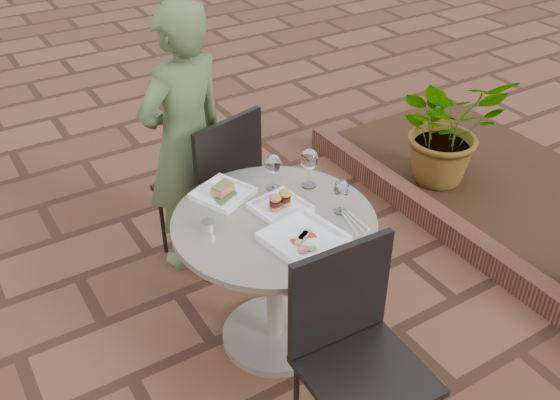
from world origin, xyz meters
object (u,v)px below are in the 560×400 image
cafe_table (274,263)px  plate_salmon (223,193)px  chair_near (353,341)px  plate_tuna (303,238)px  chair_far (217,178)px  plate_sliders (280,205)px  diner (185,142)px

cafe_table → plate_salmon: plate_salmon is taller
chair_near → plate_tuna: (0.05, 0.42, 0.20)m
chair_far → plate_sliders: bearing=74.9°
chair_far → plate_sliders: chair_far is taller
chair_near → plate_salmon: bearing=97.5°
plate_salmon → chair_near: bearing=-85.0°
plate_sliders → plate_tuna: 0.25m
plate_salmon → plate_sliders: 0.28m
cafe_table → plate_sliders: size_ratio=3.63×
plate_sliders → cafe_table: bearing=-141.2°
cafe_table → plate_sliders: plate_sliders is taller
chair_far → chair_near: 1.32m
cafe_table → chair_far: 0.70m
cafe_table → chair_near: chair_near is taller
cafe_table → diner: size_ratio=0.60×
plate_salmon → plate_tuna: bearing=-75.2°
diner → plate_salmon: size_ratio=5.00×
plate_tuna → chair_near: bearing=-96.3°
cafe_table → plate_sliders: 0.28m
chair_near → plate_sliders: (0.09, 0.67, 0.21)m
plate_tuna → chair_far: bearing=87.2°
plate_salmon → plate_sliders: size_ratio=1.21×
diner → chair_far: bearing=121.2°
diner → plate_tuna: size_ratio=4.52×
chair_far → plate_tuna: 0.92m
plate_sliders → plate_tuna: bearing=-99.1°
cafe_table → plate_salmon: 0.40m
chair_near → plate_tuna: chair_near is taller
chair_far → plate_salmon: (-0.17, -0.42, 0.20)m
cafe_table → chair_near: bearing=-92.4°
chair_near → plate_sliders: size_ratio=3.75×
plate_sliders → plate_tuna: size_ratio=0.75×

